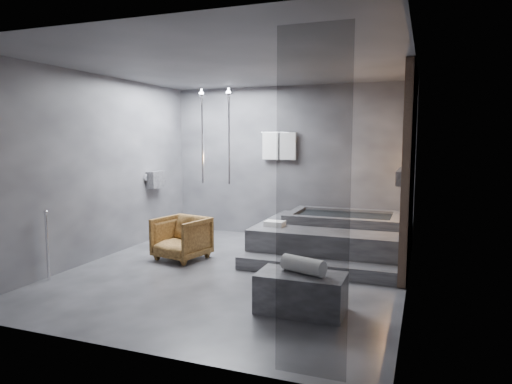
% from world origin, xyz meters
% --- Properties ---
extents(room, '(5.00, 5.04, 2.82)m').
position_xyz_m(room, '(0.40, 0.24, 1.73)').
color(room, '#2C2C2F').
rests_on(room, ground).
extents(tub_deck, '(2.20, 2.00, 0.50)m').
position_xyz_m(tub_deck, '(1.05, 1.45, 0.25)').
color(tub_deck, '#313134').
rests_on(tub_deck, ground).
extents(tub_step, '(2.20, 0.36, 0.18)m').
position_xyz_m(tub_step, '(1.05, 0.27, 0.09)').
color(tub_step, '#313134').
rests_on(tub_step, ground).
extents(concrete_bench, '(0.93, 0.51, 0.42)m').
position_xyz_m(concrete_bench, '(1.22, -1.10, 0.21)').
color(concrete_bench, '#343436').
rests_on(concrete_bench, ground).
extents(driftwood_chair, '(0.84, 0.85, 0.65)m').
position_xyz_m(driftwood_chair, '(-1.05, 0.34, 0.33)').
color(driftwood_chair, '#472C11').
rests_on(driftwood_chair, ground).
extents(rolled_towel, '(0.52, 0.33, 0.18)m').
position_xyz_m(rolled_towel, '(1.23, -1.08, 0.51)').
color(rolled_towel, white).
rests_on(rolled_towel, concrete_bench).
extents(deck_towel, '(0.30, 0.23, 0.08)m').
position_xyz_m(deck_towel, '(0.27, 0.90, 0.54)').
color(deck_towel, white).
rests_on(deck_towel, tub_deck).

